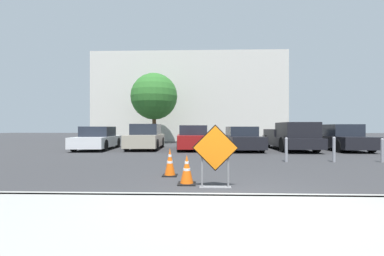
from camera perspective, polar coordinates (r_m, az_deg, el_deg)
The scene contains 17 objects.
ground_plane at distance 14.70m, azimuth 4.42°, elevation -5.12°, with size 96.00×96.00×0.00m, color #333335.
sidewalk_strip at distance 3.42m, azimuth 13.84°, elevation -21.81°, with size 28.51×3.05×0.14m.
curb_lip at distance 4.84m, azimuth 9.95°, elevation -15.16°, with size 28.51×0.20×0.14m.
road_closed_sign at distance 5.74m, azimuth 5.19°, elevation -5.68°, with size 1.03×0.20×1.41m.
traffic_cone_nearest at distance 6.16m, azimuth -1.17°, elevation -9.28°, with size 0.42×0.42×0.70m.
traffic_cone_second at distance 7.20m, azimuth -4.94°, elevation -7.62°, with size 0.40×0.40×0.77m.
parked_car_nearest at distance 16.80m, azimuth -20.21°, elevation -2.26°, with size 2.15×4.56×1.40m.
parked_car_second at distance 16.15m, azimuth -10.24°, elevation -2.12°, with size 1.97×4.20×1.56m.
parked_car_third at distance 15.57m, azimuth 0.16°, elevation -2.34°, with size 2.09×4.15×1.47m.
parked_car_fourth at distance 15.57m, azimuth 10.96°, elevation -2.44°, with size 2.02×4.42×1.39m.
pickup_truck at distance 16.27m, azimuth 21.19°, elevation -2.01°, with size 2.02×5.55×1.63m.
parked_car_fifth at distance 17.42m, azimuth 30.36°, elevation -2.03°, with size 1.97×4.24×1.52m.
bollard_nearest at distance 10.66m, azimuth 20.22°, elevation -4.39°, with size 0.12×0.12×0.96m.
bollard_second at distance 11.37m, azimuth 29.02°, elevation -4.05°, with size 0.12×0.12×0.99m.
bollard_third at distance 12.31m, azimuth 36.63°, elevation -3.87°, with size 0.12×0.12×0.93m.
building_facade_backdrop at distance 27.19m, azimuth -0.60°, elevation 6.53°, with size 19.08×5.00×8.75m.
street_tree_behind_lot at distance 21.84m, azimuth -8.41°, elevation 6.93°, with size 3.88×3.88×5.89m.
Camera 1 is at (-0.66, -4.63, 1.35)m, focal length 24.00 mm.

